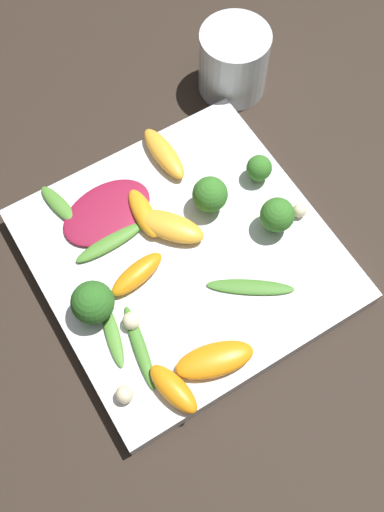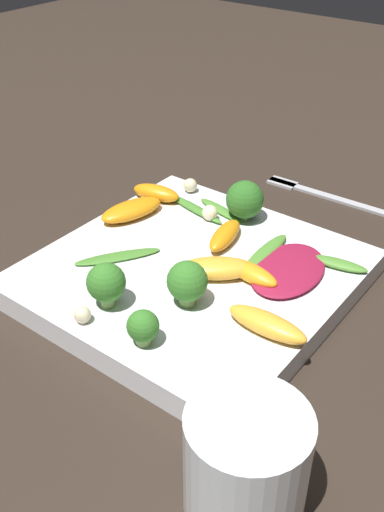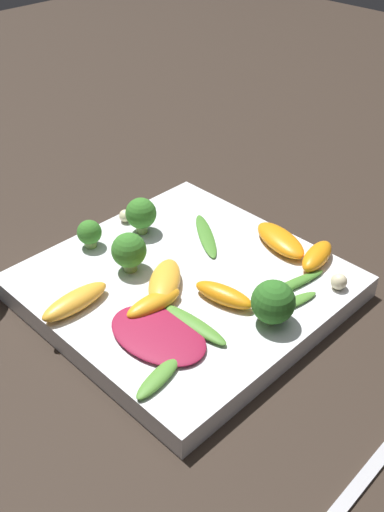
{
  "view_description": "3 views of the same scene",
  "coord_description": "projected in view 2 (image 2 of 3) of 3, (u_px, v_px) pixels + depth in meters",
  "views": [
    {
      "loc": [
        -0.23,
        0.13,
        0.59
      ],
      "look_at": [
        -0.01,
        -0.0,
        0.03
      ],
      "focal_mm": 42.0,
      "sensor_mm": 36.0,
      "label": 1
    },
    {
      "loc": [
        0.3,
        -0.39,
        0.37
      ],
      "look_at": [
        0.0,
        -0.0,
        0.04
      ],
      "focal_mm": 42.0,
      "sensor_mm": 36.0,
      "label": 2
    },
    {
      "loc": [
        0.35,
        0.36,
        0.42
      ],
      "look_at": [
        -0.01,
        -0.0,
        0.05
      ],
      "focal_mm": 42.0,
      "sensor_mm": 36.0,
      "label": 3
    }
  ],
  "objects": [
    {
      "name": "arugula_sprig_4",
      "position": [
        338.0,
        264.0,
        0.6
      ],
      "size": [
        0.06,
        0.03,
        0.01
      ],
      "color": "#518E33",
      "rests_on": "plate"
    },
    {
      "name": "orange_segment_4",
      "position": [
        131.0,
        210.0,
        0.68
      ],
      "size": [
        0.05,
        0.08,
        0.02
      ],
      "color": "orange",
      "rests_on": "plate"
    },
    {
      "name": "macadamia_nut_2",
      "position": [
        210.0,
        213.0,
        0.68
      ],
      "size": [
        0.02,
        0.02,
        0.02
      ],
      "color": "beige",
      "rests_on": "plate"
    },
    {
      "name": "orange_segment_1",
      "position": [
        267.0,
        324.0,
        0.52
      ],
      "size": [
        0.08,
        0.03,
        0.02
      ],
      "color": "#FCAD33",
      "rests_on": "plate"
    },
    {
      "name": "broccoli_floret_2",
      "position": [
        143.0,
        327.0,
        0.5
      ],
      "size": [
        0.03,
        0.03,
        0.03
      ],
      "color": "#84AD5B",
      "rests_on": "plate"
    },
    {
      "name": "broccoli_floret_1",
      "position": [
        187.0,
        282.0,
        0.54
      ],
      "size": [
        0.04,
        0.04,
        0.04
      ],
      "color": "#7A9E51",
      "rests_on": "plate"
    },
    {
      "name": "orange_segment_2",
      "position": [
        216.0,
        269.0,
        0.58
      ],
      "size": [
        0.08,
        0.07,
        0.02
      ],
      "color": "#FCAD33",
      "rests_on": "plate"
    },
    {
      "name": "macadamia_nut_1",
      "position": [
        82.0,
        315.0,
        0.53
      ],
      "size": [
        0.02,
        0.02,
        0.02
      ],
      "color": "beige",
      "rests_on": "plate"
    },
    {
      "name": "arugula_sprig_1",
      "position": [
        118.0,
        257.0,
        0.61
      ],
      "size": [
        0.07,
        0.08,
        0.0
      ],
      "color": "#47842D",
      "rests_on": "plate"
    },
    {
      "name": "orange_segment_3",
      "position": [
        223.0,
        235.0,
        0.64
      ],
      "size": [
        0.04,
        0.07,
        0.02
      ],
      "color": "orange",
      "rests_on": "plate"
    },
    {
      "name": "plate",
      "position": [
        193.0,
        276.0,
        0.61
      ],
      "size": [
        0.29,
        0.29,
        0.03
      ],
      "color": "white",
      "rests_on": "ground_plane"
    },
    {
      "name": "broccoli_floret_3",
      "position": [
        106.0,
        283.0,
        0.54
      ],
      "size": [
        0.04,
        0.04,
        0.04
      ],
      "color": "#84AD5B",
      "rests_on": "plate"
    },
    {
      "name": "orange_segment_5",
      "position": [
        250.0,
        272.0,
        0.58
      ],
      "size": [
        0.06,
        0.03,
        0.02
      ],
      "color": "orange",
      "rests_on": "plate"
    },
    {
      "name": "arugula_sprig_3",
      "position": [
        221.0,
        210.0,
        0.69
      ],
      "size": [
        0.07,
        0.03,
        0.01
      ],
      "color": "#518E33",
      "rests_on": "plate"
    },
    {
      "name": "radicchio_leaf_0",
      "position": [
        288.0,
        269.0,
        0.59
      ],
      "size": [
        0.08,
        0.11,
        0.01
      ],
      "color": "maroon",
      "rests_on": "plate"
    },
    {
      "name": "orange_segment_0",
      "position": [
        156.0,
        193.0,
        0.71
      ],
      "size": [
        0.06,
        0.04,
        0.02
      ],
      "color": "orange",
      "rests_on": "plate"
    },
    {
      "name": "broccoli_floret_0",
      "position": [
        245.0,
        200.0,
        0.67
      ],
      "size": [
        0.04,
        0.04,
        0.05
      ],
      "color": "#84AD5B",
      "rests_on": "plate"
    },
    {
      "name": "fork",
      "position": [
        315.0,
        191.0,
        0.79
      ],
      "size": [
        0.17,
        0.02,
        0.01
      ],
      "color": "#B2B2B7",
      "rests_on": "ground_plane"
    },
    {
      "name": "drinking_glass",
      "position": [
        246.0,
        463.0,
        0.39
      ],
      "size": [
        0.08,
        0.08,
        0.08
      ],
      "color": "white",
      "rests_on": "ground_plane"
    },
    {
      "name": "arugula_sprig_2",
      "position": [
        266.0,
        252.0,
        0.62
      ],
      "size": [
        0.02,
        0.08,
        0.01
      ],
      "color": "#518E33",
      "rests_on": "plate"
    },
    {
      "name": "macadamia_nut_0",
      "position": [
        190.0,
        185.0,
        0.73
      ],
      "size": [
        0.02,
        0.02,
        0.02
      ],
      "color": "beige",
      "rests_on": "plate"
    },
    {
      "name": "arugula_sprig_0",
      "position": [
        195.0,
        209.0,
        0.7
      ],
      "size": [
        0.09,
        0.03,
        0.01
      ],
      "color": "#47842D",
      "rests_on": "plate"
    },
    {
      "name": "ground_plane",
      "position": [
        193.0,
        286.0,
        0.62
      ],
      "size": [
        2.4,
        2.4,
        0.0
      ],
      "primitive_type": "plane",
      "color": "#2D231C"
    }
  ]
}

